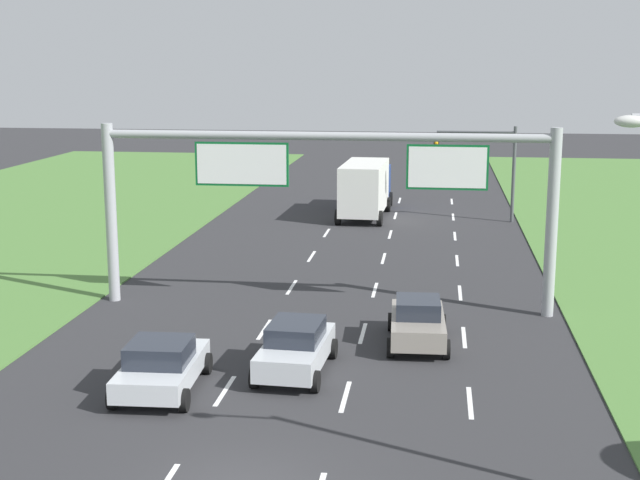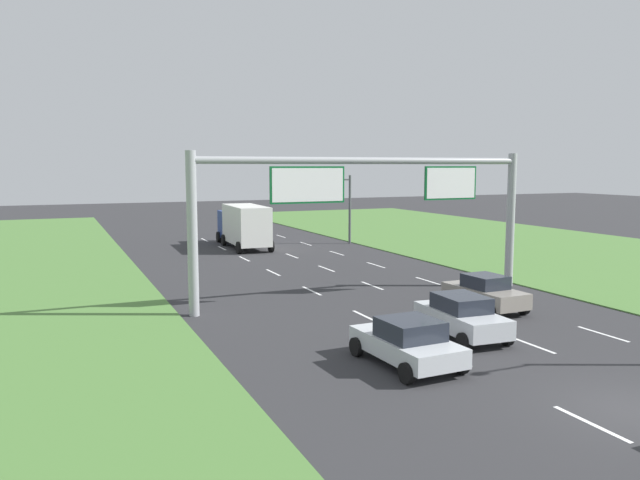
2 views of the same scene
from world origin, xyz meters
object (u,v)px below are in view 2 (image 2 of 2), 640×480
at_px(car_near_red, 407,342).
at_px(sign_gantry, 371,197).
at_px(traffic_light_mast, 328,197).
at_px(car_lead_silver, 461,316).
at_px(box_truck, 243,225).
at_px(car_far_ahead, 485,293).

distance_m(car_near_red, sign_gantry, 10.82).
xyz_separation_m(car_near_red, traffic_light_mast, (10.23, 28.96, 3.10)).
relative_size(car_near_red, car_lead_silver, 0.99).
bearing_deg(box_truck, sign_gantry, -87.36).
relative_size(box_truck, traffic_light_mast, 1.53).
height_order(car_far_ahead, traffic_light_mast, traffic_light_mast).
distance_m(car_near_red, car_lead_silver, 4.13).
bearing_deg(box_truck, traffic_light_mast, -7.14).
relative_size(box_truck, sign_gantry, 0.50).
bearing_deg(traffic_light_mast, box_truck, 170.64).
bearing_deg(car_near_red, sign_gantry, 66.17).
bearing_deg(car_near_red, car_lead_silver, 27.12).
bearing_deg(sign_gantry, traffic_light_mast, 71.40).
xyz_separation_m(car_lead_silver, box_truck, (-0.10, 28.03, 0.98)).
distance_m(car_near_red, traffic_light_mast, 30.87).
height_order(car_near_red, sign_gantry, sign_gantry).
relative_size(car_near_red, box_truck, 0.49).
distance_m(car_lead_silver, traffic_light_mast, 27.89).
relative_size(car_lead_silver, box_truck, 0.49).
bearing_deg(box_truck, car_far_ahead, -79.21).
bearing_deg(car_near_red, car_far_ahead, 33.71).
relative_size(car_far_ahead, traffic_light_mast, 0.72).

